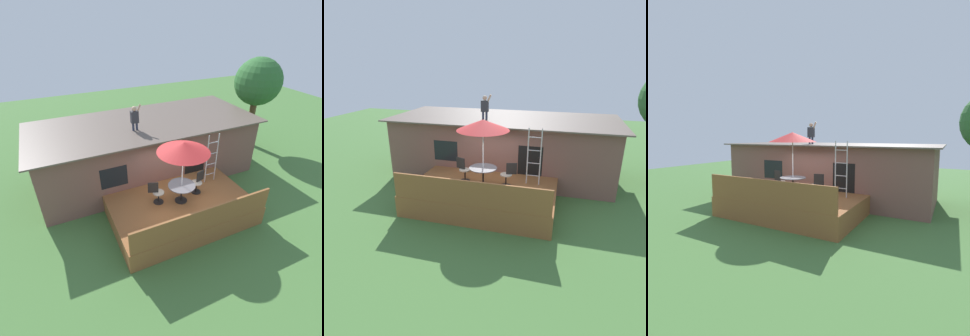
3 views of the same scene
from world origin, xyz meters
The scene contains 10 objects.
ground_plane centered at (0.00, 0.00, 0.00)m, with size 40.00×40.00×0.00m, color #477538.
house centered at (0.00, 3.60, 1.40)m, with size 10.50×4.50×2.79m.
deck centered at (0.00, 0.00, 0.40)m, with size 5.45×3.42×0.80m, color brown.
deck_railing centered at (0.00, -1.66, 1.25)m, with size 5.35×0.08×0.90m, color brown.
patio_table centered at (0.01, 0.02, 1.39)m, with size 1.04×1.04×0.74m.
patio_umbrella centered at (0.01, 0.02, 3.15)m, with size 1.90×1.90×2.54m.
step_ladder centered at (1.79, 0.72, 1.90)m, with size 0.52×0.04×2.20m.
person_figure centered at (-0.73, 2.90, 3.40)m, with size 0.47×0.20×1.11m.
patio_chair_left centered at (-0.89, 0.34, 1.26)m, with size 0.60×0.44×0.92m.
patio_chair_right centered at (0.91, 0.28, 1.26)m, with size 0.61×0.44×0.92m.
Camera 3 is at (5.59, -8.62, 3.19)m, focal length 27.73 mm.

